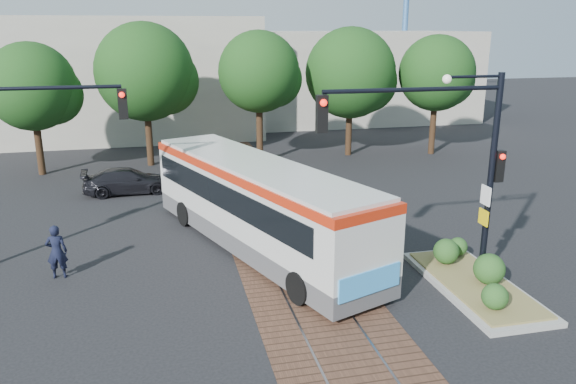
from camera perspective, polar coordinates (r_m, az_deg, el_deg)
The scene contains 10 objects.
ground at distance 16.65m, azimuth 2.02°, elevation -9.89°, with size 120.00×120.00×0.00m, color black.
trackbed at distance 20.21m, azimuth -0.93°, elevation -4.96°, with size 3.60×40.00×0.02m.
tree_row at distance 31.34m, azimuth -3.65°, elevation 11.81°, with size 26.40×5.60×7.67m.
warehouses at distance 43.42m, azimuth -8.70°, elevation 11.58°, with size 40.00×13.00×8.00m.
city_bus at distance 19.01m, azimuth -3.19°, elevation -0.97°, with size 6.29×11.48×3.05m.
traffic_island at distance 17.57m, azimuth 18.36°, elevation -8.12°, with size 2.20×5.20×1.13m.
signal_pole_main at distance 15.99m, azimuth 16.48°, elevation 4.13°, with size 5.49×0.46×6.00m.
signal_pole_left at distance 19.24m, azimuth -26.21°, elevation 4.22°, with size 4.99×0.34×6.00m.
officer at distance 18.44m, azimuth -22.44°, elevation -5.62°, with size 0.62×0.41×1.69m, color black.
parked_car at distance 26.78m, azimuth -15.97°, elevation 1.11°, with size 1.63×4.00×1.16m, color black.
Camera 1 is at (-3.93, -14.39, 7.40)m, focal length 35.00 mm.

